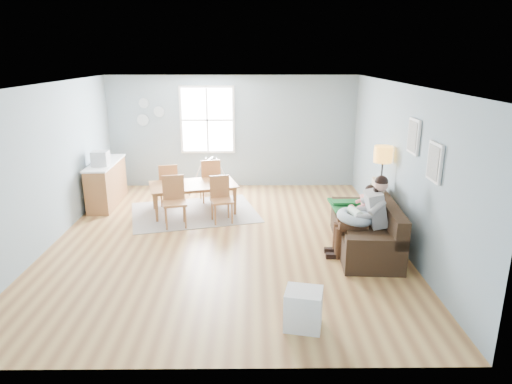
{
  "coord_description": "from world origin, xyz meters",
  "views": [
    {
      "loc": [
        0.47,
        -7.54,
        3.16
      ],
      "look_at": [
        0.54,
        -0.4,
        1.0
      ],
      "focal_mm": 32.0,
      "sensor_mm": 36.0,
      "label": 1
    }
  ],
  "objects_px": {
    "father": "(365,214)",
    "baby_swing": "(210,178)",
    "floor_lamp": "(383,162)",
    "counter": "(107,183)",
    "dining_table": "(194,199)",
    "monitor": "(100,158)",
    "toddler": "(363,204)",
    "chair_ne": "(210,178)",
    "storage_cube": "(303,309)",
    "sofa": "(368,232)",
    "chair_se": "(221,196)",
    "chair_nw": "(168,182)",
    "chair_sw": "(174,198)"
  },
  "relations": [
    {
      "from": "father",
      "to": "baby_swing",
      "type": "distance_m",
      "value": 4.53
    },
    {
      "from": "floor_lamp",
      "to": "counter",
      "type": "height_order",
      "value": "floor_lamp"
    },
    {
      "from": "dining_table",
      "to": "monitor",
      "type": "xyz_separation_m",
      "value": [
        -1.95,
        0.29,
        0.79
      ]
    },
    {
      "from": "toddler",
      "to": "floor_lamp",
      "type": "xyz_separation_m",
      "value": [
        0.44,
        0.57,
        0.61
      ]
    },
    {
      "from": "chair_ne",
      "to": "baby_swing",
      "type": "bearing_deg",
      "value": 95.69
    },
    {
      "from": "floor_lamp",
      "to": "dining_table",
      "type": "xyz_separation_m",
      "value": [
        -3.53,
        1.09,
        -1.02
      ]
    },
    {
      "from": "storage_cube",
      "to": "chair_ne",
      "type": "distance_m",
      "value": 5.12
    },
    {
      "from": "father",
      "to": "storage_cube",
      "type": "distance_m",
      "value": 2.4
    },
    {
      "from": "father",
      "to": "baby_swing",
      "type": "relative_size",
      "value": 1.38
    },
    {
      "from": "chair_ne",
      "to": "counter",
      "type": "bearing_deg",
      "value": -177.54
    },
    {
      "from": "toddler",
      "to": "baby_swing",
      "type": "distance_m",
      "value": 4.21
    },
    {
      "from": "sofa",
      "to": "chair_se",
      "type": "xyz_separation_m",
      "value": [
        -2.56,
        1.37,
        0.21
      ]
    },
    {
      "from": "dining_table",
      "to": "counter",
      "type": "distance_m",
      "value": 2.07
    },
    {
      "from": "dining_table",
      "to": "father",
      "type": "bearing_deg",
      "value": -50.72
    },
    {
      "from": "father",
      "to": "floor_lamp",
      "type": "height_order",
      "value": "floor_lamp"
    },
    {
      "from": "baby_swing",
      "to": "toddler",
      "type": "bearing_deg",
      "value": -46.67
    },
    {
      "from": "sofa",
      "to": "chair_ne",
      "type": "distance_m",
      "value": 3.86
    },
    {
      "from": "father",
      "to": "chair_se",
      "type": "bearing_deg",
      "value": 145.42
    },
    {
      "from": "father",
      "to": "toddler",
      "type": "relative_size",
      "value": 1.61
    },
    {
      "from": "chair_se",
      "to": "chair_nw",
      "type": "bearing_deg",
      "value": 140.75
    },
    {
      "from": "monitor",
      "to": "baby_swing",
      "type": "relative_size",
      "value": 0.34
    },
    {
      "from": "sofa",
      "to": "toddler",
      "type": "xyz_separation_m",
      "value": [
        -0.07,
        0.2,
        0.42
      ]
    },
    {
      "from": "toddler",
      "to": "counter",
      "type": "relative_size",
      "value": 0.5
    },
    {
      "from": "sofa",
      "to": "toddler",
      "type": "height_order",
      "value": "toddler"
    },
    {
      "from": "monitor",
      "to": "counter",
      "type": "bearing_deg",
      "value": 93.91
    },
    {
      "from": "sofa",
      "to": "baby_swing",
      "type": "relative_size",
      "value": 2.2
    },
    {
      "from": "chair_se",
      "to": "sofa",
      "type": "bearing_deg",
      "value": -28.11
    },
    {
      "from": "toddler",
      "to": "storage_cube",
      "type": "relative_size",
      "value": 1.67
    },
    {
      "from": "storage_cube",
      "to": "counter",
      "type": "bearing_deg",
      "value": 128.3
    },
    {
      "from": "sofa",
      "to": "monitor",
      "type": "height_order",
      "value": "monitor"
    },
    {
      "from": "toddler",
      "to": "chair_ne",
      "type": "relative_size",
      "value": 0.86
    },
    {
      "from": "floor_lamp",
      "to": "storage_cube",
      "type": "xyz_separation_m",
      "value": [
        -1.72,
        -3.08,
        -1.09
      ]
    },
    {
      "from": "dining_table",
      "to": "chair_ne",
      "type": "bearing_deg",
      "value": 53.04
    },
    {
      "from": "chair_nw",
      "to": "baby_swing",
      "type": "height_order",
      "value": "chair_nw"
    },
    {
      "from": "chair_sw",
      "to": "baby_swing",
      "type": "height_order",
      "value": "chair_sw"
    },
    {
      "from": "chair_sw",
      "to": "baby_swing",
      "type": "bearing_deg",
      "value": 76.79
    },
    {
      "from": "monitor",
      "to": "sofa",
      "type": "bearing_deg",
      "value": -22.84
    },
    {
      "from": "chair_ne",
      "to": "counter",
      "type": "distance_m",
      "value": 2.26
    },
    {
      "from": "floor_lamp",
      "to": "chair_se",
      "type": "height_order",
      "value": "floor_lamp"
    },
    {
      "from": "father",
      "to": "baby_swing",
      "type": "bearing_deg",
      "value": 128.18
    },
    {
      "from": "floor_lamp",
      "to": "chair_nw",
      "type": "height_order",
      "value": "floor_lamp"
    },
    {
      "from": "chair_ne",
      "to": "monitor",
      "type": "bearing_deg",
      "value": -169.43
    },
    {
      "from": "father",
      "to": "floor_lamp",
      "type": "relative_size",
      "value": 0.85
    },
    {
      "from": "sofa",
      "to": "storage_cube",
      "type": "xyz_separation_m",
      "value": [
        -1.35,
        -2.31,
        -0.06
      ]
    },
    {
      "from": "dining_table",
      "to": "chair_ne",
      "type": "height_order",
      "value": "chair_ne"
    },
    {
      "from": "toddler",
      "to": "counter",
      "type": "xyz_separation_m",
      "value": [
        -5.06,
        2.26,
        -0.24
      ]
    },
    {
      "from": "storage_cube",
      "to": "counter",
      "type": "relative_size",
      "value": 0.3
    },
    {
      "from": "chair_sw",
      "to": "chair_se",
      "type": "bearing_deg",
      "value": 14.2
    },
    {
      "from": "father",
      "to": "chair_sw",
      "type": "xyz_separation_m",
      "value": [
        -3.28,
        1.44,
        -0.18
      ]
    },
    {
      "from": "chair_se",
      "to": "chair_nw",
      "type": "relative_size",
      "value": 0.97
    }
  ]
}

